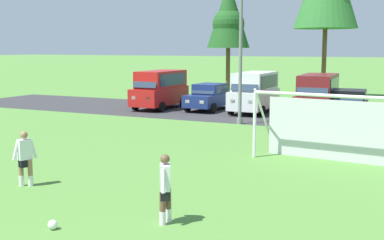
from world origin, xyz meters
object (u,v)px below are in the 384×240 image
Objects in this scene: parked_car_slot_center_right at (349,105)px; street_lamp at (244,48)px; parked_car_slot_center_left at (255,91)px; player_striker_near at (165,189)px; parked_car_slot_center at (318,95)px; soccer_ball at (53,225)px; soccer_goal at (361,128)px; parked_car_slot_left at (209,97)px; player_midfield_center at (25,159)px; parked_car_slot_far_left at (160,89)px.

street_lamp reaches higher than parked_car_slot_center_right.
parked_car_slot_center_right is (5.90, -1.10, -0.47)m from parked_car_slot_center_left.
parked_car_slot_center reaches higher than player_striker_near.
player_striker_near is at bearing 34.85° from soccer_ball.
parked_car_slot_center_left is 5.64m from street_lamp.
soccer_goal is 1.78× the size of parked_car_slot_left.
player_striker_near is 19.19m from parked_car_slot_center.
player_midfield_center is 14.66m from street_lamp.
parked_car_slot_left is at bearing 132.66° from soccer_goal.
parked_car_slot_left is 0.88× the size of parked_car_slot_center_left.
soccer_goal reaches higher than parked_car_slot_center_right.
player_midfield_center is (-8.53, -7.10, -0.47)m from soccer_goal.
soccer_goal is at bearing -56.62° from parked_car_slot_center_left.
parked_car_slot_far_left is at bearing 119.50° from player_striker_near.
parked_car_slot_center reaches higher than parked_car_slot_left.
parked_car_slot_left is (-7.65, 19.99, 0.05)m from player_striker_near.
parked_car_slot_center_right is at bearing 37.33° from street_lamp.
soccer_goal reaches higher than parked_car_slot_left.
soccer_ball is 4.08m from player_midfield_center.
parked_car_slot_far_left is at bearing 178.91° from parked_car_slot_center.
parked_car_slot_center is 1.86m from parked_car_slot_center_right.
soccer_goal is 14.33m from parked_car_slot_center_left.
street_lamp is at bearing 103.36° from player_striker_near.
player_midfield_center reaches higher than soccer_ball.
player_midfield_center is 0.34× the size of parked_car_slot_center.
parked_car_slot_center_right is at bearing -1.84° from parked_car_slot_far_left.
parked_car_slot_center_left is (0.65, 19.06, 0.52)m from player_midfield_center.
player_striker_near is at bearing -11.02° from player_midfield_center.
street_lamp reaches higher than player_midfield_center.
player_striker_near is 15.98m from street_lamp.
parked_car_slot_center_left is at bearing 96.64° from soccer_ball.
soccer_ball is at bearing -84.78° from street_lamp.
soccer_ball is 2.65m from player_striker_near.
soccer_ball is at bearing -38.15° from player_midfield_center.
player_midfield_center is at bearing -96.56° from street_lamp.
parked_car_slot_far_left is 3.40m from parked_car_slot_left.
parked_car_slot_center_left is at bearing 6.36° from parked_car_slot_far_left.
parked_car_slot_center is at bearing 85.57° from soccer_ball.
parked_car_slot_center_left reaches higher than soccer_ball.
parked_car_slot_far_left is 0.98× the size of parked_car_slot_center.
street_lamp is (-6.90, 7.11, 2.75)m from soccer_goal.
player_striker_near reaches higher than soccer_ball.
parked_car_slot_far_left is 0.62× the size of street_lamp.
parked_car_slot_far_left reaches higher than parked_car_slot_center_right.
parked_car_slot_far_left reaches higher than soccer_ball.
soccer_goal is 11.68m from parked_car_slot_center.
soccer_goal is 11.05m from parked_car_slot_center_right.
soccer_ball is at bearing -94.43° from parked_car_slot_center.
soccer_ball is 0.05× the size of parked_car_slot_center_left.
parked_car_slot_center_left is 1.12× the size of parked_car_slot_center_right.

